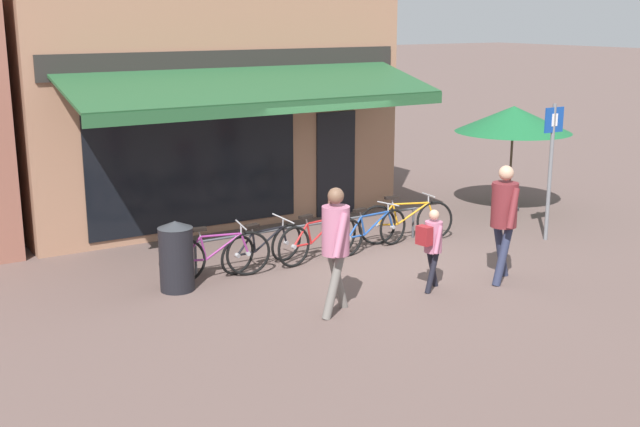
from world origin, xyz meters
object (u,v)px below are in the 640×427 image
object	(u,v)px
pedestrian_adult	(336,237)
bicycle_blue	(371,231)
bicycle_black	(262,247)
bicycle_orange	(406,221)
pedestrian_child	(432,240)
pedestrian_second_adult	(504,211)
litter_bin	(176,256)
cafe_parasol	(513,119)
bicycle_purple	(216,256)
bicycle_red	(318,239)
parking_sign	(551,158)

from	to	relation	value
pedestrian_adult	bicycle_blue	bearing A→B (deg)	39.17
bicycle_black	bicycle_blue	xyz separation A→B (m)	(2.06, -0.09, 0.00)
bicycle_orange	pedestrian_adult	bearing A→B (deg)	-127.74
bicycle_blue	pedestrian_child	size ratio (longest dim) A/B	1.38
pedestrian_second_adult	litter_bin	xyz separation A→B (m)	(-4.39, 2.19, -0.56)
bicycle_blue	pedestrian_child	xyz separation A→B (m)	(-0.44, -2.15, 0.41)
litter_bin	cafe_parasol	xyz separation A→B (m)	(7.80, 1.10, 1.37)
pedestrian_adult	bicycle_orange	bearing A→B (deg)	31.24
bicycle_purple	pedestrian_child	size ratio (longest dim) A/B	1.42
bicycle_black	bicycle_orange	size ratio (longest dim) A/B	0.93
pedestrian_child	bicycle_purple	bearing A→B (deg)	131.34
bicycle_black	bicycle_red	size ratio (longest dim) A/B	0.96
bicycle_purple	parking_sign	world-z (taller)	parking_sign
bicycle_black	cafe_parasol	size ratio (longest dim) A/B	0.70
bicycle_purple	pedestrian_adult	bearing A→B (deg)	-60.94
pedestrian_adult	cafe_parasol	xyz separation A→B (m)	(6.31, 3.12, 0.82)
bicycle_red	parking_sign	bearing A→B (deg)	-26.39
bicycle_orange	litter_bin	bearing A→B (deg)	-161.63
bicycle_orange	parking_sign	size ratio (longest dim) A/B	0.73
bicycle_black	parking_sign	bearing A→B (deg)	-26.19
bicycle_red	pedestrian_child	xyz separation A→B (m)	(0.64, -2.14, 0.40)
pedestrian_child	bicycle_red	bearing A→B (deg)	97.80
bicycle_blue	bicycle_black	bearing A→B (deg)	167.97
bicycle_orange	cafe_parasol	distance (m)	3.74
bicycle_orange	pedestrian_second_adult	xyz separation A→B (m)	(-0.09, -2.49, 0.71)
pedestrian_child	bicycle_blue	bearing A→B (deg)	69.70
bicycle_blue	pedestrian_second_adult	world-z (taller)	pedestrian_second_adult
bicycle_purple	litter_bin	distance (m)	0.71
pedestrian_child	pedestrian_second_adult	distance (m)	1.26
pedestrian_child	pedestrian_second_adult	world-z (taller)	pedestrian_second_adult
pedestrian_second_adult	cafe_parasol	xyz separation A→B (m)	(3.41, 3.29, 0.81)
bicycle_orange	bicycle_black	bearing A→B (deg)	-164.91
bicycle_red	litter_bin	xyz separation A→B (m)	(-2.55, -0.17, 0.16)
bicycle_red	litter_bin	bearing A→B (deg)	172.38
litter_bin	bicycle_black	bearing A→B (deg)	9.89
pedestrian_second_adult	parking_sign	size ratio (longest dim) A/B	0.74
pedestrian_child	parking_sign	world-z (taller)	parking_sign
bicycle_red	pedestrian_second_adult	size ratio (longest dim) A/B	0.96
pedestrian_adult	pedestrian_second_adult	size ratio (longest dim) A/B	0.98
bicycle_purple	bicycle_red	xyz separation A→B (m)	(1.87, 0.05, -0.02)
litter_bin	bicycle_red	bearing A→B (deg)	3.91
bicycle_blue	bicycle_orange	size ratio (longest dim) A/B	0.95
pedestrian_adult	parking_sign	world-z (taller)	parking_sign
pedestrian_adult	pedestrian_child	world-z (taller)	pedestrian_adult
bicycle_red	bicycle_black	bearing A→B (deg)	162.77
bicycle_purple	pedestrian_child	xyz separation A→B (m)	(2.51, -2.10, 0.38)
bicycle_purple	bicycle_black	size ratio (longest dim) A/B	1.05
bicycle_blue	cafe_parasol	size ratio (longest dim) A/B	0.72
bicycle_blue	pedestrian_child	bearing A→B (deg)	-111.08
bicycle_black	bicycle_red	bearing A→B (deg)	-18.74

